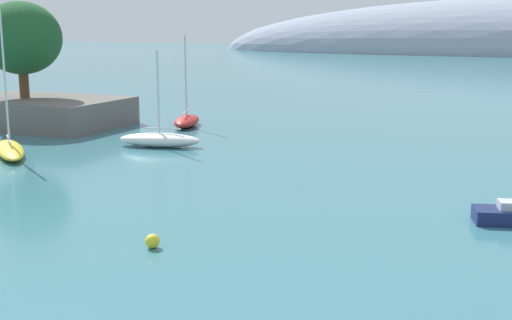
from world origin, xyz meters
The scene contains 6 objects.
shore_outcrop centered at (-30.39, 37.55, 1.30)m, with size 15.67×10.26×2.59m, color #66605B.
tree_clump_shore centered at (-31.52, 37.03, 8.16)m, with size 7.47×7.47×8.95m.
sailboat_white_near_shore centered at (-13.84, 32.31, 0.60)m, with size 6.83×3.60×7.49m.
sailboat_yellow_mid_mooring centered at (-22.05, 24.94, 0.49)m, with size 7.42×6.97×10.48m.
sailboat_red_outer_mooring centered at (-17.17, 42.43, 0.60)m, with size 3.81×6.07×8.46m.
mooring_buoy_yellow centered at (-1.13, 11.32, 0.31)m, with size 0.63×0.63×0.63m, color yellow.
Camera 1 is at (14.05, -12.02, 9.40)m, focal length 47.22 mm.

